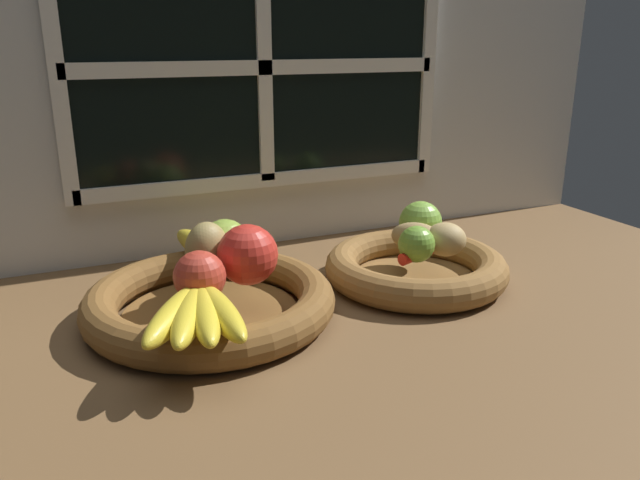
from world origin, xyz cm
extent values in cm
cube|color=brown|center=(0.00, 0.00, -1.50)|extent=(140.00, 90.00, 3.00)
cube|color=silver|center=(0.00, 30.00, 27.50)|extent=(140.00, 3.00, 55.00)
cube|color=black|center=(0.00, 28.10, 31.00)|extent=(64.00, 0.80, 38.00)
cube|color=white|center=(0.00, 27.50, 31.00)|extent=(2.40, 1.20, 38.00)
cube|color=white|center=(0.00, 27.50, 31.00)|extent=(64.00, 1.20, 2.40)
cube|color=white|center=(-32.00, 27.50, 31.00)|extent=(2.40, 1.20, 40.40)
cube|color=white|center=(32.00, 27.50, 31.00)|extent=(2.40, 1.20, 40.40)
cube|color=white|center=(0.00, 27.50, 12.00)|extent=(64.00, 1.20, 2.40)
cylinder|color=brown|center=(-17.35, 1.30, 0.50)|extent=(23.32, 23.32, 1.00)
torus|color=brown|center=(-17.35, 1.30, 2.44)|extent=(33.31, 33.31, 4.87)
cylinder|color=brown|center=(14.54, 1.30, 0.50)|extent=(18.71, 18.71, 1.00)
torus|color=brown|center=(14.54, 1.30, 2.44)|extent=(27.69, 27.69, 4.87)
sphere|color=#B73828|center=(-19.61, -3.76, 8.09)|extent=(6.43, 6.43, 6.43)
sphere|color=#8CAD3D|center=(-13.63, 6.27, 8.39)|extent=(7.03, 7.03, 7.03)
sphere|color=red|center=(-12.51, -0.57, 8.87)|extent=(8.00, 8.00, 8.00)
ellipsoid|color=olive|center=(-16.82, 3.65, 8.76)|extent=(8.12, 7.76, 7.77)
ellipsoid|color=gold|center=(-23.87, -9.75, 6.50)|extent=(11.52, 15.35, 3.25)
ellipsoid|color=gold|center=(-22.40, -10.51, 6.50)|extent=(8.87, 16.26, 3.25)
ellipsoid|color=gold|center=(-20.81, -10.94, 6.50)|extent=(5.86, 16.50, 3.25)
ellipsoid|color=gold|center=(-19.16, -11.05, 6.50)|extent=(3.89, 16.30, 3.25)
sphere|color=brown|center=(-19.48, -2.96, 6.50)|extent=(2.93, 2.93, 2.93)
ellipsoid|color=gold|center=(-9.79, 10.88, 6.55)|extent=(12.08, 14.11, 3.36)
ellipsoid|color=gold|center=(-12.69, 12.28, 6.55)|extent=(6.90, 15.65, 3.36)
ellipsoid|color=gold|center=(-15.91, 12.37, 6.55)|extent=(6.11, 15.65, 3.36)
sphere|color=brown|center=(-14.50, 4.86, 6.55)|extent=(3.03, 3.03, 3.03)
ellipsoid|color=tan|center=(17.51, -1.66, 7.37)|extent=(8.24, 8.11, 5.00)
ellipsoid|color=#A38451|center=(14.54, 1.30, 7.14)|extent=(8.52, 9.31, 4.54)
sphere|color=#6B9E33|center=(12.14, -2.29, 7.53)|extent=(5.31, 5.31, 5.31)
sphere|color=#7AAD3D|center=(17.33, 4.90, 8.22)|extent=(6.70, 6.70, 6.70)
cone|color=red|center=(14.37, -1.89, 5.75)|extent=(10.32, 3.81, 1.76)
camera|label=1|loc=(-34.54, -74.07, 35.72)|focal=34.93mm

